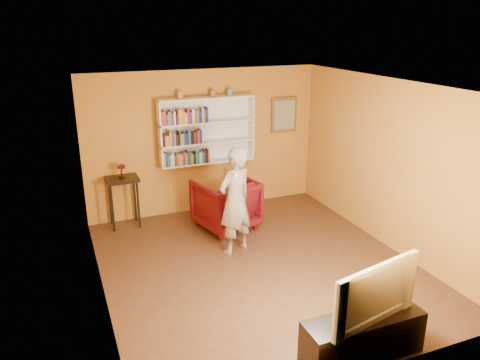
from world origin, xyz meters
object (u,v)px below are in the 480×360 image
(bookshelf, at_px, (206,130))
(console_table, at_px, (123,186))
(armchair, at_px, (226,204))
(television, at_px, (367,290))
(person, at_px, (235,201))
(tv_cabinet, at_px, (363,336))
(ruby_lustre, at_px, (121,168))

(bookshelf, height_order, console_table, bookshelf)
(armchair, relative_size, television, 0.82)
(console_table, height_order, person, person)
(console_table, bearing_deg, armchair, -23.59)
(person, xyz_separation_m, tv_cabinet, (0.38, -2.83, -0.62))
(bookshelf, bearing_deg, console_table, -174.37)
(console_table, height_order, television, television)
(console_table, xyz_separation_m, person, (1.47, -1.67, 0.11))
(console_table, relative_size, ruby_lustre, 3.71)
(armchair, xyz_separation_m, tv_cabinet, (0.19, -3.77, -0.20))
(tv_cabinet, distance_m, television, 0.59)
(bookshelf, xyz_separation_m, tv_cabinet, (0.24, -4.66, -1.35))
(console_table, bearing_deg, tv_cabinet, -67.59)
(bookshelf, xyz_separation_m, console_table, (-1.62, -0.16, -0.84))
(console_table, xyz_separation_m, tv_cabinet, (1.86, -4.50, -0.51))
(armchair, distance_m, tv_cabinet, 3.78)
(person, distance_m, tv_cabinet, 2.92)
(armchair, bearing_deg, tv_cabinet, 79.18)
(ruby_lustre, distance_m, person, 2.24)
(ruby_lustre, distance_m, armchair, 1.93)
(bookshelf, relative_size, tv_cabinet, 1.30)
(person, relative_size, television, 1.45)
(bookshelf, bearing_deg, ruby_lustre, -174.37)
(console_table, xyz_separation_m, armchair, (1.67, -0.73, -0.31))
(armchair, xyz_separation_m, person, (-0.19, -0.94, 0.42))
(console_table, height_order, armchair, console_table)
(ruby_lustre, bearing_deg, bookshelf, 5.63)
(ruby_lustre, relative_size, person, 0.14)
(armchair, relative_size, person, 0.56)
(console_table, distance_m, person, 2.23)
(console_table, height_order, ruby_lustre, ruby_lustre)
(console_table, distance_m, armchair, 1.85)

